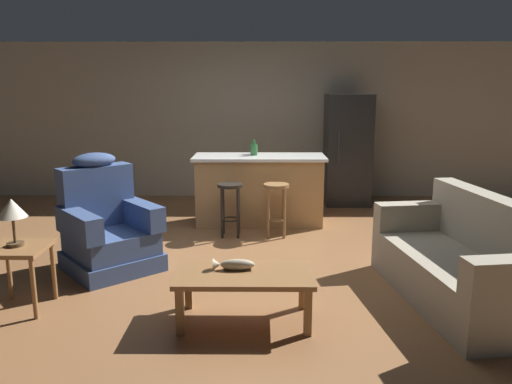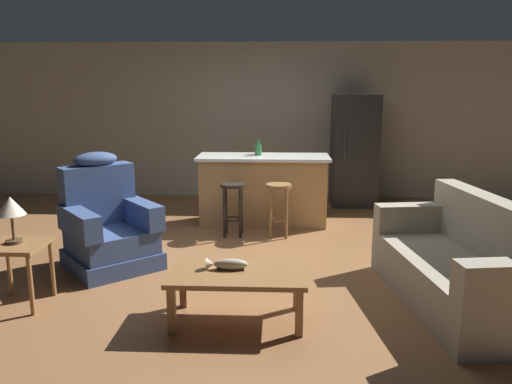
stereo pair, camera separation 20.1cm
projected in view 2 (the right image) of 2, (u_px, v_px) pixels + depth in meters
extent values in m
plane|color=brown|center=(259.00, 254.00, 5.69)|extent=(12.00, 12.00, 0.00)
cube|color=#A89E89|center=(267.00, 121.00, 8.48)|extent=(12.00, 0.05, 2.60)
cube|color=olive|center=(237.00, 274.00, 4.01)|extent=(1.10, 0.60, 0.04)
cube|color=olive|center=(172.00, 310.00, 3.84)|extent=(0.06, 0.06, 0.38)
cube|color=olive|center=(299.00, 313.00, 3.80)|extent=(0.06, 0.06, 0.38)
cube|color=olive|center=(183.00, 286.00, 4.31)|extent=(0.06, 0.06, 0.38)
cube|color=olive|center=(297.00, 288.00, 4.26)|extent=(0.06, 0.06, 0.38)
cube|color=#4C3823|center=(231.00, 269.00, 4.06)|extent=(0.22, 0.07, 0.01)
ellipsoid|color=tan|center=(231.00, 264.00, 4.05)|extent=(0.28, 0.09, 0.09)
cone|color=tan|center=(210.00, 264.00, 4.06)|extent=(0.06, 0.10, 0.10)
cube|color=#9E937F|center=(452.00, 293.00, 4.38)|extent=(1.09, 2.00, 0.20)
cube|color=#9E937F|center=(454.00, 270.00, 4.34)|extent=(1.09, 2.00, 0.22)
cube|color=#9E937F|center=(493.00, 229.00, 4.29)|extent=(0.45, 1.91, 0.52)
cube|color=#9E937F|center=(416.00, 218.00, 5.12)|extent=(0.86, 0.31, 0.28)
cube|color=#384C7A|center=(113.00, 259.00, 5.27)|extent=(1.19, 1.19, 0.18)
cube|color=#384C7A|center=(111.00, 240.00, 5.23)|extent=(1.09, 1.10, 0.24)
cube|color=#384C7A|center=(98.00, 194.00, 5.37)|extent=(0.73, 0.68, 0.64)
ellipsoid|color=#384C7A|center=(96.00, 159.00, 5.29)|extent=(0.52, 0.50, 0.16)
cube|color=#384C7A|center=(140.00, 213.00, 5.36)|extent=(0.66, 0.72, 0.26)
cube|color=#384C7A|center=(79.00, 223.00, 4.96)|extent=(0.66, 0.72, 0.26)
cube|color=olive|center=(16.00, 245.00, 4.28)|extent=(0.48, 0.48, 0.04)
cylinder|color=olive|center=(31.00, 285.00, 4.14)|extent=(0.04, 0.04, 0.52)
cylinder|color=olive|center=(9.00, 268.00, 4.54)|extent=(0.04, 0.04, 0.52)
cylinder|color=olive|center=(52.00, 268.00, 4.53)|extent=(0.04, 0.04, 0.52)
cylinder|color=#4C3823|center=(14.00, 241.00, 4.28)|extent=(0.14, 0.14, 0.03)
cylinder|color=#4C3823|center=(13.00, 227.00, 4.26)|extent=(0.02, 0.02, 0.22)
cone|color=beige|center=(10.00, 206.00, 4.22)|extent=(0.24, 0.24, 0.16)
cube|color=#AD7F4C|center=(263.00, 191.00, 6.92)|extent=(1.71, 0.63, 0.91)
cube|color=silver|center=(263.00, 157.00, 6.82)|extent=(1.80, 0.70, 0.04)
cylinder|color=black|center=(233.00, 185.00, 6.28)|extent=(0.32, 0.32, 0.04)
torus|color=black|center=(233.00, 219.00, 6.37)|extent=(0.23, 0.23, 0.02)
cylinder|color=black|center=(224.00, 213.00, 6.25)|extent=(0.04, 0.04, 0.64)
cylinder|color=black|center=(240.00, 213.00, 6.24)|extent=(0.04, 0.04, 0.64)
cylinder|color=black|center=(226.00, 209.00, 6.45)|extent=(0.04, 0.04, 0.64)
cylinder|color=black|center=(241.00, 210.00, 6.44)|extent=(0.04, 0.04, 0.64)
cylinder|color=olive|center=(279.00, 186.00, 6.25)|extent=(0.32, 0.32, 0.04)
torus|color=olive|center=(278.00, 220.00, 6.34)|extent=(0.23, 0.23, 0.02)
cylinder|color=olive|center=(270.00, 214.00, 6.23)|extent=(0.04, 0.04, 0.64)
cylinder|color=olive|center=(287.00, 214.00, 6.22)|extent=(0.04, 0.04, 0.64)
cylinder|color=olive|center=(271.00, 210.00, 6.42)|extent=(0.04, 0.04, 0.64)
cylinder|color=olive|center=(286.00, 210.00, 6.41)|extent=(0.04, 0.04, 0.64)
cube|color=black|center=(354.00, 150.00, 7.94)|extent=(0.70, 0.66, 1.76)
cylinder|color=#333338|center=(345.00, 147.00, 7.59)|extent=(0.02, 0.02, 0.50)
cylinder|color=#2D6B38|center=(258.00, 149.00, 6.96)|extent=(0.08, 0.08, 0.14)
cylinder|color=#2D6B38|center=(258.00, 142.00, 6.93)|extent=(0.03, 0.03, 0.06)
cylinder|color=#2D6B38|center=(258.00, 150.00, 6.84)|extent=(0.09, 0.09, 0.15)
cylinder|color=#2D6B38|center=(258.00, 143.00, 6.82)|extent=(0.03, 0.03, 0.06)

